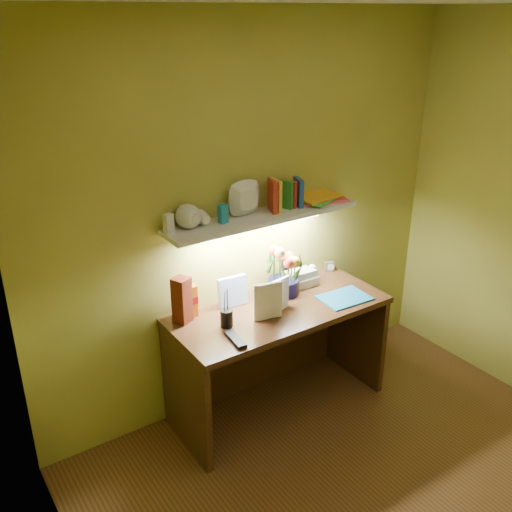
% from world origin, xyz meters
% --- Properties ---
extents(desk, '(1.40, 0.60, 0.75)m').
position_xyz_m(desk, '(0.00, 1.20, 0.38)').
color(desk, '#35200E').
rests_on(desk, ground).
extents(flower_bouquet, '(0.26, 0.26, 0.36)m').
position_xyz_m(flower_bouquet, '(0.14, 1.35, 0.93)').
color(flower_bouquet, '#0B093B').
rests_on(flower_bouquet, desk).
extents(telephone, '(0.21, 0.16, 0.13)m').
position_xyz_m(telephone, '(0.31, 1.39, 0.81)').
color(telephone, beige).
rests_on(telephone, desk).
extents(desk_clock, '(0.08, 0.06, 0.07)m').
position_xyz_m(desk_clock, '(0.62, 1.45, 0.78)').
color(desk_clock, '#A9A9AD').
rests_on(desk_clock, desk).
extents(whisky_bottle, '(0.08, 0.08, 0.26)m').
position_xyz_m(whisky_bottle, '(-0.51, 1.42, 0.88)').
color(whisky_bottle, '#C5610E').
rests_on(whisky_bottle, desk).
extents(whisky_box, '(0.12, 0.12, 0.28)m').
position_xyz_m(whisky_box, '(-0.58, 1.39, 0.89)').
color(whisky_box, '#5F1D0D').
rests_on(whisky_box, desk).
extents(pen_cup, '(0.08, 0.08, 0.18)m').
position_xyz_m(pen_cup, '(-0.39, 1.19, 0.84)').
color(pen_cup, black).
rests_on(pen_cup, desk).
extents(art_card, '(0.19, 0.05, 0.19)m').
position_xyz_m(art_card, '(-0.22, 1.39, 0.85)').
color(art_card, white).
rests_on(art_card, desk).
extents(tv_remote, '(0.07, 0.20, 0.02)m').
position_xyz_m(tv_remote, '(-0.44, 1.02, 0.76)').
color(tv_remote, black).
rests_on(tv_remote, desk).
extents(blue_folder, '(0.33, 0.25, 0.01)m').
position_xyz_m(blue_folder, '(0.42, 1.07, 0.75)').
color(blue_folder, '#1E80B7').
rests_on(blue_folder, desk).
extents(desk_book_a, '(0.18, 0.07, 0.24)m').
position_xyz_m(desk_book_a, '(-0.23, 1.15, 0.87)').
color(desk_book_a, white).
rests_on(desk_book_a, desk).
extents(desk_book_b, '(0.16, 0.04, 0.22)m').
position_xyz_m(desk_book_b, '(-0.10, 1.16, 0.86)').
color(desk_book_b, white).
rests_on(desk_book_b, desk).
extents(wall_shelf, '(1.32, 0.33, 0.23)m').
position_xyz_m(wall_shelf, '(-0.00, 1.38, 1.34)').
color(wall_shelf, white).
rests_on(wall_shelf, ground).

